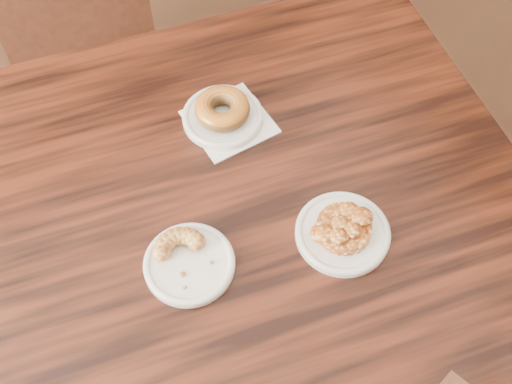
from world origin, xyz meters
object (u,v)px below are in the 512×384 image
chair_far (79,16)px  glazed_donut (222,109)px  cafe_table (256,303)px  apple_fritter (344,227)px  cruller_fragment (188,259)px

chair_far → glazed_donut: bearing=109.2°
chair_far → glazed_donut: size_ratio=8.82×
cafe_table → apple_fritter: apple_fritter is taller
cafe_table → chair_far: bearing=101.3°
glazed_donut → chair_far: bearing=95.4°
cafe_table → apple_fritter: (0.11, -0.10, 0.40)m
cafe_table → cruller_fragment: size_ratio=9.59×
chair_far → cruller_fragment: 1.05m
glazed_donut → apple_fritter: 0.32m
cafe_table → cruller_fragment: bearing=-157.5°
cafe_table → apple_fritter: bearing=-34.8°
glazed_donut → cruller_fragment: 0.30m
cruller_fragment → chair_far: bearing=83.3°
cafe_table → glazed_donut: glazed_donut is taller
chair_far → apple_fritter: (0.13, -1.07, 0.33)m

